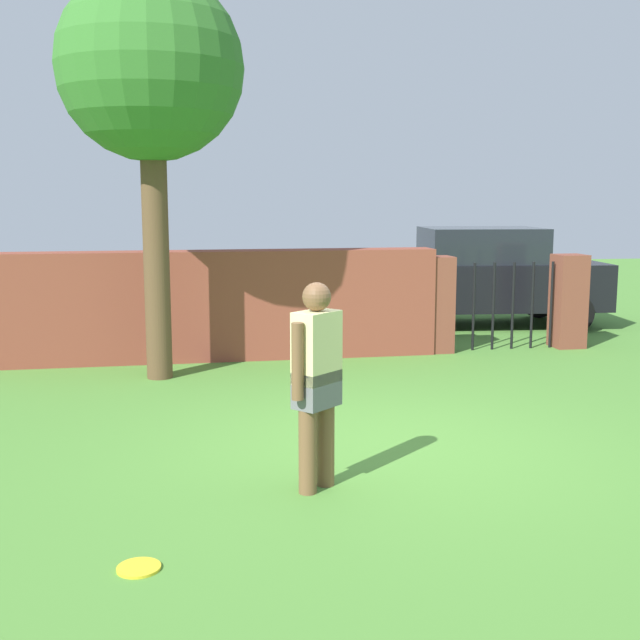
% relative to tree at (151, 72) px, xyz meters
% --- Properties ---
extents(ground_plane, '(40.00, 40.00, 0.00)m').
position_rel_tree_xyz_m(ground_plane, '(2.09, -3.18, -3.72)').
color(ground_plane, '#4C8433').
extents(brick_wall, '(6.54, 0.50, 1.52)m').
position_rel_tree_xyz_m(brick_wall, '(0.59, 1.05, -2.96)').
color(brick_wall, brown).
rests_on(brick_wall, ground).
extents(tree, '(2.23, 2.23, 4.90)m').
position_rel_tree_xyz_m(tree, '(0.00, 0.00, 0.00)').
color(tree, brown).
rests_on(tree, ground).
extents(person, '(0.43, 0.40, 1.62)m').
position_rel_tree_xyz_m(person, '(1.28, -4.16, -2.82)').
color(person, brown).
rests_on(person, ground).
extents(fence_gate, '(2.51, 0.44, 1.40)m').
position_rel_tree_xyz_m(fence_gate, '(4.99, 1.05, -3.02)').
color(fence_gate, brown).
rests_on(fence_gate, ground).
extents(car, '(4.34, 2.22, 1.72)m').
position_rel_tree_xyz_m(car, '(5.49, 3.23, -2.86)').
color(car, black).
rests_on(car, ground).
extents(frisbee_yellow, '(0.27, 0.27, 0.02)m').
position_rel_tree_xyz_m(frisbee_yellow, '(-0.03, -5.31, -3.71)').
color(frisbee_yellow, yellow).
rests_on(frisbee_yellow, ground).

